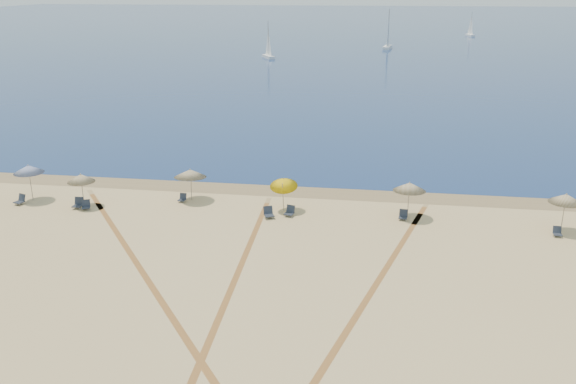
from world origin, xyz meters
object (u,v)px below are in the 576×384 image
at_px(umbrella_5, 566,198).
at_px(chair_4, 269,213).
at_px(umbrella_3, 284,183).
at_px(chair_0, 20,200).
at_px(umbrella_0, 28,169).
at_px(chair_3, 182,198).
at_px(chair_5, 290,211).
at_px(chair_6, 403,215).
at_px(chair_2, 86,205).
at_px(sailboat_0, 471,29).
at_px(chair_7, 557,232).
at_px(sailboat_1, 388,37).
at_px(umbrella_2, 190,173).
at_px(umbrella_4, 409,187).
at_px(chair_1, 78,203).
at_px(umbrella_1, 81,178).
at_px(sailboat_2, 268,47).

height_order(umbrella_5, chair_4, umbrella_5).
xyz_separation_m(umbrella_3, chair_0, (-18.57, -1.43, -1.72)).
relative_size(umbrella_0, chair_3, 4.26).
height_order(chair_5, chair_6, chair_5).
height_order(chair_2, sailboat_0, sailboat_0).
bearing_deg(umbrella_3, chair_6, -2.90).
relative_size(chair_5, chair_7, 1.33).
distance_m(umbrella_5, sailboat_1, 111.15).
relative_size(chair_0, sailboat_0, 0.12).
bearing_deg(chair_0, sailboat_0, 89.72).
bearing_deg(umbrella_2, chair_6, -6.01).
xyz_separation_m(chair_4, sailboat_1, (8.88, 111.06, 2.42)).
relative_size(umbrella_3, umbrella_4, 1.03).
bearing_deg(chair_3, umbrella_5, 2.20).
bearing_deg(chair_7, chair_6, 174.04).
xyz_separation_m(umbrella_4, chair_5, (-7.80, -0.88, -1.84)).
bearing_deg(umbrella_0, umbrella_3, 1.67).
bearing_deg(chair_3, chair_4, -11.39).
height_order(chair_1, chair_2, chair_1).
relative_size(umbrella_1, umbrella_5, 0.94).
relative_size(umbrella_2, chair_2, 3.01).
distance_m(chair_7, sailboat_2, 95.32).
height_order(umbrella_5, chair_1, umbrella_5).
distance_m(umbrella_4, chair_1, 22.64).
bearing_deg(chair_5, umbrella_1, -163.57).
distance_m(umbrella_0, umbrella_5, 35.94).
relative_size(umbrella_2, chair_1, 3.20).
height_order(umbrella_0, umbrella_2, umbrella_0).
distance_m(umbrella_2, chair_5, 7.89).
bearing_deg(chair_6, chair_1, -169.42).
bearing_deg(chair_1, umbrella_5, 0.15).
relative_size(umbrella_1, umbrella_3, 0.94).
xyz_separation_m(umbrella_0, chair_5, (18.72, -0.33, -2.01)).
bearing_deg(umbrella_0, umbrella_5, -0.81).
distance_m(umbrella_2, chair_1, 7.95).
distance_m(sailboat_0, sailboat_2, 80.03).
height_order(chair_1, chair_7, chair_1).
bearing_deg(chair_1, umbrella_4, 3.24).
bearing_deg(umbrella_0, chair_6, 0.27).
relative_size(chair_5, sailboat_0, 0.12).
bearing_deg(chair_3, chair_1, -155.21).
relative_size(umbrella_1, chair_1, 3.27).
relative_size(umbrella_3, sailboat_2, 0.35).
bearing_deg(chair_1, chair_4, -0.02).
bearing_deg(sailboat_0, chair_5, -117.83).
xyz_separation_m(chair_6, sailboat_0, (24.66, 150.51, 1.80)).
height_order(umbrella_1, umbrella_2, umbrella_1).
bearing_deg(umbrella_1, sailboat_1, 78.76).
distance_m(chair_3, sailboat_0, 154.69).
distance_m(sailboat_1, sailboat_2, 33.52).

